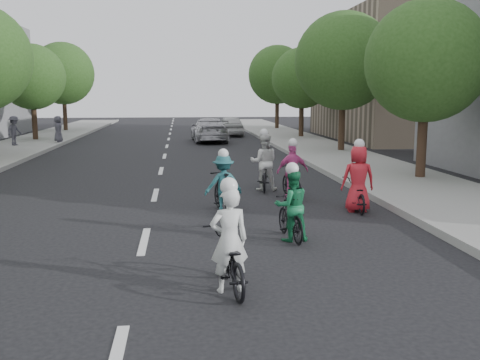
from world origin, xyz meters
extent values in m
plane|color=black|center=(0.00, 0.00, 0.00)|extent=(120.00, 120.00, 0.00)
cube|color=gray|center=(8.00, 10.00, 0.07)|extent=(4.00, 80.00, 0.15)
cube|color=#999993|center=(6.05, 10.00, 0.09)|extent=(0.18, 80.00, 0.18)
cube|color=gray|center=(16.00, 24.00, 4.00)|extent=(10.00, 14.00, 8.00)
cylinder|color=black|center=(-8.20, 24.00, 1.14)|extent=(0.32, 0.32, 2.27)
sphere|color=#264E1A|center=(-8.20, 24.00, 3.97)|extent=(4.00, 4.00, 4.00)
cylinder|color=black|center=(-8.20, 33.00, 1.24)|extent=(0.32, 0.32, 2.48)
sphere|color=#264E1A|center=(-8.20, 33.00, 4.53)|extent=(4.80, 4.80, 4.80)
cylinder|color=black|center=(8.80, 6.60, 1.14)|extent=(0.32, 0.32, 2.27)
sphere|color=#264E1A|center=(8.80, 6.60, 3.97)|extent=(4.00, 4.00, 4.00)
cylinder|color=black|center=(8.80, 15.60, 1.24)|extent=(0.32, 0.32, 2.48)
sphere|color=#264E1A|center=(8.80, 15.60, 4.53)|extent=(4.80, 4.80, 4.80)
cylinder|color=black|center=(8.80, 24.60, 1.14)|extent=(0.32, 0.32, 2.27)
sphere|color=#264E1A|center=(8.80, 24.60, 3.97)|extent=(4.00, 4.00, 4.00)
cylinder|color=black|center=(8.80, 33.60, 1.24)|extent=(0.32, 0.32, 2.48)
sphere|color=#264E1A|center=(8.80, 33.60, 4.53)|extent=(4.80, 4.80, 4.80)
imported|color=black|center=(2.92, -0.18, 0.45)|extent=(0.59, 1.53, 0.90)
imported|color=#197243|center=(2.92, -0.28, 0.71)|extent=(0.75, 0.62, 1.43)
sphere|color=white|center=(2.92, -0.28, 1.45)|extent=(0.26, 0.26, 0.26)
imported|color=black|center=(5.11, 2.28, 0.41)|extent=(0.66, 1.58, 0.81)
imported|color=red|center=(5.11, 2.18, 0.83)|extent=(0.86, 0.59, 1.67)
sphere|color=white|center=(5.11, 2.18, 1.69)|extent=(0.26, 0.26, 0.26)
imported|color=black|center=(1.43, -2.82, 0.45)|extent=(0.83, 1.77, 0.90)
imported|color=silver|center=(1.43, -2.92, 0.78)|extent=(0.62, 0.45, 1.56)
sphere|color=white|center=(1.43, -2.92, 1.58)|extent=(0.26, 0.26, 0.26)
imported|color=black|center=(3.86, 4.17, 0.47)|extent=(0.65, 1.60, 0.93)
imported|color=#E751A6|center=(3.86, 4.07, 0.77)|extent=(0.95, 0.50, 1.55)
sphere|color=white|center=(3.86, 4.07, 1.57)|extent=(0.26, 0.26, 0.26)
imported|color=black|center=(1.78, 2.49, 0.51)|extent=(0.78, 1.75, 1.02)
imported|color=#205B61|center=(1.78, 2.39, 0.72)|extent=(1.02, 0.70, 1.45)
sphere|color=white|center=(1.78, 2.39, 1.47)|extent=(0.26, 0.26, 0.26)
imported|color=black|center=(3.27, 5.56, 0.47)|extent=(0.85, 1.87, 0.95)
imported|color=white|center=(3.27, 5.46, 0.86)|extent=(0.92, 0.75, 1.73)
sphere|color=white|center=(3.27, 5.46, 1.75)|extent=(0.26, 0.26, 0.26)
imported|color=#AFAFB3|center=(2.55, 22.67, 0.73)|extent=(2.28, 5.15, 1.47)
imported|color=silver|center=(4.34, 27.58, 0.71)|extent=(1.69, 4.19, 1.43)
imported|color=#494753|center=(-8.23, 19.90, 0.95)|extent=(0.94, 1.18, 1.60)
imported|color=#4B4956|center=(-6.30, 21.66, 0.91)|extent=(0.61, 0.82, 1.53)
camera|label=1|loc=(0.75, -10.46, 2.88)|focal=40.00mm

